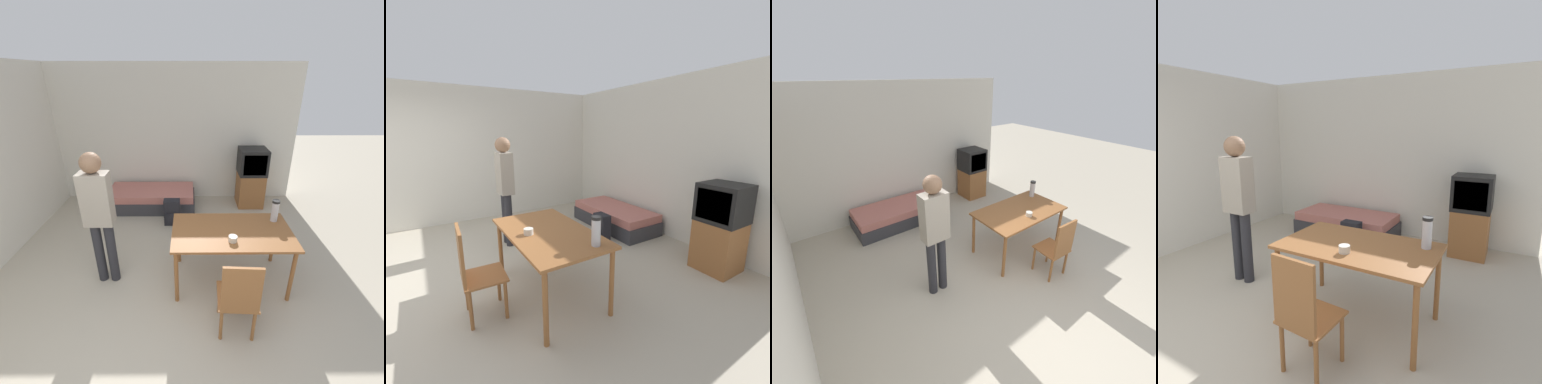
% 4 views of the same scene
% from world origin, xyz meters
% --- Properties ---
extents(ground_plane, '(20.00, 20.00, 0.00)m').
position_xyz_m(ground_plane, '(0.00, 0.00, 0.00)').
color(ground_plane, '#B2A893').
extents(wall_back, '(5.32, 0.06, 2.70)m').
position_xyz_m(wall_back, '(0.00, 3.97, 1.35)').
color(wall_back, silver).
rests_on(wall_back, ground_plane).
extents(daybed, '(1.73, 0.81, 0.39)m').
position_xyz_m(daybed, '(-0.26, 3.46, 0.19)').
color(daybed, '#333338').
rests_on(daybed, ground_plane).
extents(tv, '(0.53, 0.51, 1.19)m').
position_xyz_m(tv, '(1.74, 3.57, 0.60)').
color(tv, brown).
rests_on(tv, ground_plane).
extents(dining_table, '(1.46, 0.84, 0.77)m').
position_xyz_m(dining_table, '(1.02, 1.41, 0.69)').
color(dining_table, brown).
rests_on(dining_table, ground_plane).
extents(wooden_chair, '(0.43, 0.43, 0.97)m').
position_xyz_m(wooden_chair, '(0.99, 0.61, 0.53)').
color(wooden_chair, brown).
rests_on(wooden_chair, ground_plane).
extents(person_standing, '(0.34, 0.23, 1.75)m').
position_xyz_m(person_standing, '(-0.56, 1.43, 1.03)').
color(person_standing, '#28282D').
rests_on(person_standing, ground_plane).
extents(thermos_flask, '(0.09, 0.09, 0.29)m').
position_xyz_m(thermos_flask, '(1.60, 1.64, 0.93)').
color(thermos_flask, '#B7B7BC').
rests_on(thermos_flask, dining_table).
extents(mate_bowl, '(0.10, 0.10, 0.07)m').
position_xyz_m(mate_bowl, '(1.00, 1.19, 0.80)').
color(mate_bowl, beige).
rests_on(mate_bowl, dining_table).
extents(backpack, '(0.28, 0.20, 0.48)m').
position_xyz_m(backpack, '(0.19, 2.80, 0.24)').
color(backpack, black).
rests_on(backpack, ground_plane).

